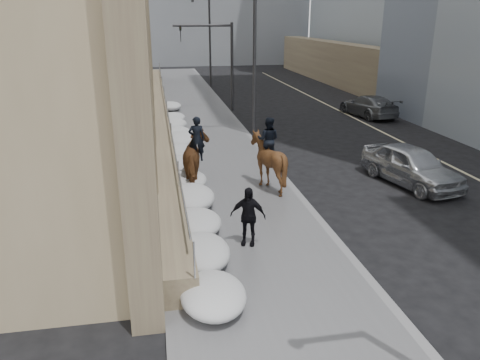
# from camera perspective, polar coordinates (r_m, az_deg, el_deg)

# --- Properties ---
(ground) EXTENTS (140.00, 140.00, 0.00)m
(ground) POSITION_cam_1_polar(r_m,az_deg,el_deg) (12.97, 1.86, -10.04)
(ground) COLOR black
(ground) RESTS_ON ground
(sidewalk) EXTENTS (5.00, 80.00, 0.12)m
(sidewalk) POSITION_cam_1_polar(r_m,az_deg,el_deg) (22.10, -3.55, 2.70)
(sidewalk) COLOR #58585A
(sidewalk) RESTS_ON ground
(curb) EXTENTS (0.24, 80.00, 0.12)m
(curb) POSITION_cam_1_polar(r_m,az_deg,el_deg) (22.54, 3.08, 3.04)
(curb) COLOR slate
(curb) RESTS_ON ground
(lane_line) EXTENTS (0.15, 70.00, 0.01)m
(lane_line) POSITION_cam_1_polar(r_m,az_deg,el_deg) (25.51, 20.62, 3.61)
(lane_line) COLOR #BFB78C
(lane_line) RESTS_ON ground
(streetlight_mid) EXTENTS (1.71, 0.24, 8.00)m
(streetlight_mid) POSITION_cam_1_polar(r_m,az_deg,el_deg) (25.64, 1.42, 15.31)
(streetlight_mid) COLOR #2D2D30
(streetlight_mid) RESTS_ON ground
(streetlight_far) EXTENTS (1.71, 0.24, 8.00)m
(streetlight_far) POSITION_cam_1_polar(r_m,az_deg,el_deg) (45.38, -3.91, 16.99)
(streetlight_far) COLOR #2D2D30
(streetlight_far) RESTS_ON ground
(traffic_signal) EXTENTS (4.10, 0.22, 6.00)m
(traffic_signal) POSITION_cam_1_polar(r_m,az_deg,el_deg) (33.44, -2.61, 15.22)
(traffic_signal) COLOR #2D2D30
(traffic_signal) RESTS_ON ground
(snow_bank) EXTENTS (1.70, 18.10, 0.76)m
(snow_bank) POSITION_cam_1_polar(r_m,az_deg,el_deg) (20.07, -6.96, 2.09)
(snow_bank) COLOR silver
(snow_bank) RESTS_ON sidewalk
(mounted_horse_left) EXTENTS (1.24, 2.51, 2.70)m
(mounted_horse_left) POSITION_cam_1_polar(r_m,az_deg,el_deg) (18.02, -5.25, 2.64)
(mounted_horse_left) COLOR #533119
(mounted_horse_left) RESTS_ON sidewalk
(mounted_horse_right) EXTENTS (2.31, 2.42, 2.71)m
(mounted_horse_right) POSITION_cam_1_polar(r_m,az_deg,el_deg) (17.74, 3.41, 2.59)
(mounted_horse_right) COLOR #442813
(mounted_horse_right) RESTS_ON sidewalk
(pedestrian) EXTENTS (1.10, 0.74, 1.74)m
(pedestrian) POSITION_cam_1_polar(r_m,az_deg,el_deg) (13.33, 0.97, -4.43)
(pedestrian) COLOR black
(pedestrian) RESTS_ON sidewalk
(car_silver) EXTENTS (2.82, 4.91, 1.57)m
(car_silver) POSITION_cam_1_polar(r_m,az_deg,el_deg) (19.74, 20.15, 1.70)
(car_silver) COLOR #B6B9BE
(car_silver) RESTS_ON ground
(car_grey) EXTENTS (2.76, 5.18, 1.43)m
(car_grey) POSITION_cam_1_polar(r_m,az_deg,el_deg) (32.89, 15.35, 8.72)
(car_grey) COLOR slate
(car_grey) RESTS_ON ground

